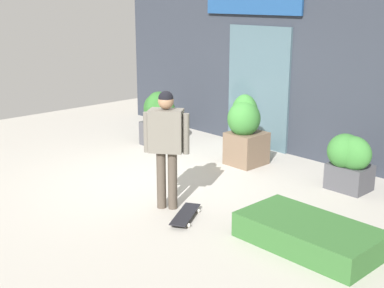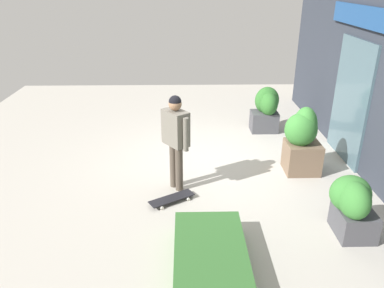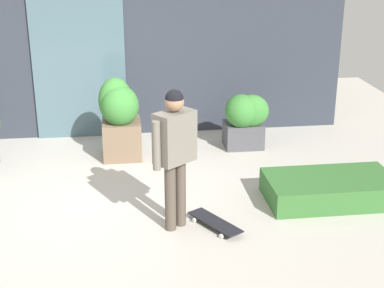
{
  "view_description": "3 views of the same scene",
  "coord_description": "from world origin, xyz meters",
  "px_view_note": "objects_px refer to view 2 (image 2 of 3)",
  "views": [
    {
      "loc": [
        6.2,
        -5.13,
        2.86
      ],
      "look_at": [
        1.19,
        -0.45,
        0.93
      ],
      "focal_mm": 48.81,
      "sensor_mm": 36.0,
      "label": 1
    },
    {
      "loc": [
        6.72,
        -0.57,
        3.36
      ],
      "look_at": [
        1.19,
        -0.45,
        0.93
      ],
      "focal_mm": 35.4,
      "sensor_mm": 36.0,
      "label": 2
    },
    {
      "loc": [
        0.37,
        -6.72,
        3.29
      ],
      "look_at": [
        1.19,
        -0.45,
        0.93
      ],
      "focal_mm": 53.98,
      "sensor_mm": 36.0,
      "label": 3
    }
  ],
  "objects_px": {
    "planter_box_mid": "(352,204)",
    "planter_box_right": "(266,107)",
    "skateboarder": "(176,133)",
    "planter_box_left": "(302,139)",
    "skateboard": "(172,198)"
  },
  "relations": [
    {
      "from": "skateboard",
      "to": "planter_box_left",
      "type": "height_order",
      "value": "planter_box_left"
    },
    {
      "from": "skateboarder",
      "to": "planter_box_left",
      "type": "xyz_separation_m",
      "value": [
        -0.6,
        2.32,
        -0.37
      ]
    },
    {
      "from": "skateboard",
      "to": "planter_box_mid",
      "type": "xyz_separation_m",
      "value": [
        0.9,
        2.54,
        0.43
      ]
    },
    {
      "from": "skateboarder",
      "to": "skateboard",
      "type": "relative_size",
      "value": 2.17
    },
    {
      "from": "planter_box_left",
      "to": "planter_box_right",
      "type": "distance_m",
      "value": 2.09
    },
    {
      "from": "planter_box_right",
      "to": "planter_box_mid",
      "type": "relative_size",
      "value": 1.2
    },
    {
      "from": "planter_box_mid",
      "to": "planter_box_left",
      "type": "bearing_deg",
      "value": -175.69
    },
    {
      "from": "skateboard",
      "to": "planter_box_right",
      "type": "distance_m",
      "value": 3.83
    },
    {
      "from": "planter_box_left",
      "to": "planter_box_right",
      "type": "relative_size",
      "value": 1.17
    },
    {
      "from": "skateboarder",
      "to": "planter_box_left",
      "type": "bearing_deg",
      "value": 157.13
    },
    {
      "from": "planter_box_mid",
      "to": "planter_box_right",
      "type": "bearing_deg",
      "value": -174.39
    },
    {
      "from": "skateboarder",
      "to": "skateboard",
      "type": "xyz_separation_m",
      "value": [
        0.46,
        -0.07,
        -0.96
      ]
    },
    {
      "from": "planter_box_left",
      "to": "planter_box_mid",
      "type": "relative_size",
      "value": 1.4
    },
    {
      "from": "skateboarder",
      "to": "planter_box_right",
      "type": "height_order",
      "value": "skateboarder"
    },
    {
      "from": "planter_box_right",
      "to": "planter_box_mid",
      "type": "bearing_deg",
      "value": 5.61
    }
  ]
}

